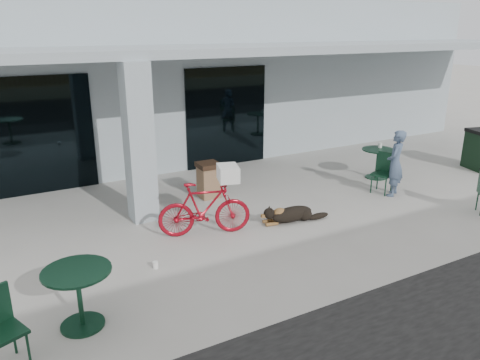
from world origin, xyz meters
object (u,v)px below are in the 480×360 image
cafe_chair_far_b (382,173)px  bicycle (204,209)px  dog (292,213)px  person (395,163)px  cafe_chair_near (3,332)px  cafe_table_near (80,298)px  cafe_table_far (377,164)px  trash_receptacle (209,180)px

cafe_chair_far_b → bicycle: bearing=-110.4°
dog → person: (2.94, 0.16, 0.58)m
cafe_chair_near → cafe_chair_far_b: 8.42m
cafe_table_near → cafe_chair_near: size_ratio=0.91×
cafe_table_near → person: person is taller
cafe_table_far → cafe_table_near: bearing=-160.5°
bicycle → cafe_chair_far_b: 4.60m
bicycle → cafe_chair_near: (-3.50, -2.18, -0.04)m
bicycle → person: person is taller
bicycle → cafe_chair_near: 4.12m
cafe_table_far → trash_receptacle: trash_receptacle is taller
dog → person: bearing=13.1°
bicycle → cafe_table_near: (-2.59, -1.79, -0.11)m
cafe_table_near → cafe_chair_far_b: 7.44m
trash_receptacle → dog: bearing=-68.3°
cafe_chair_far_b → cafe_table_far: bearing=119.1°
cafe_table_near → cafe_chair_far_b: (7.20, 1.90, 0.06)m
cafe_chair_near → person: bearing=-7.4°
cafe_table_near → trash_receptacle: size_ratio=1.07×
dog → person: 3.00m
person → trash_receptacle: size_ratio=1.87×
dog → trash_receptacle: size_ratio=1.31×
bicycle → cafe_chair_far_b: size_ratio=1.82×
dog → cafe_table_near: size_ratio=1.23×
cafe_table_near → person: size_ratio=0.57×
cafe_table_far → trash_receptacle: size_ratio=1.00×
cafe_chair_near → cafe_table_far: bearing=-1.6°
cafe_table_far → cafe_chair_far_b: bearing=-129.1°
cafe_table_far → dog: bearing=-159.9°
cafe_chair_near → cafe_table_far: size_ratio=1.17×
dog → trash_receptacle: bearing=121.7°
bicycle → cafe_chair_near: size_ratio=1.81×
cafe_chair_far_b → person: person is taller
cafe_table_near → cafe_chair_far_b: cafe_chair_far_b is taller
cafe_chair_near → trash_receptacle: size_ratio=1.17×
bicycle → cafe_chair_far_b: bicycle is taller
cafe_chair_near → trash_receptacle: cafe_chair_near is taller
bicycle → trash_receptacle: (0.94, 1.81, -0.11)m
cafe_chair_near → cafe_table_far: 9.39m
cafe_chair_near → trash_receptacle: 5.97m
bicycle → cafe_table_near: bearing=141.9°
dog → cafe_table_near: cafe_table_near is taller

